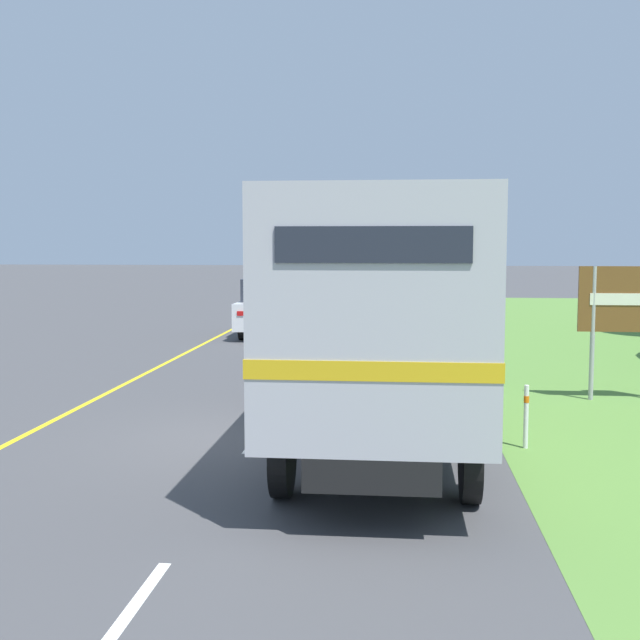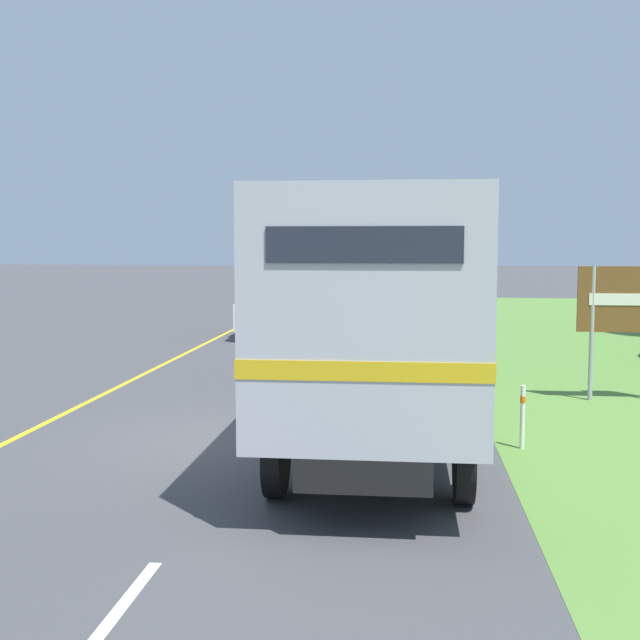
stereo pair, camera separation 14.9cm
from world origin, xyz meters
The scene contains 13 objects.
ground_plane centered at (0.00, 0.00, 0.00)m, with size 200.00×200.00×0.00m, color #444447.
edge_line_yellow centered at (-3.70, 8.24, 0.00)m, with size 0.12×50.59×0.01m, color yellow.
centre_dash_nearest centered at (0.00, -6.21, 0.00)m, with size 0.12×2.60×0.01m, color white.
centre_dash_near centered at (0.00, 0.39, 0.00)m, with size 0.12×2.60×0.01m, color white.
centre_dash_mid_a centered at (0.00, 6.99, 0.00)m, with size 0.12×2.60×0.01m, color white.
centre_dash_mid_b centered at (0.00, 13.59, 0.00)m, with size 0.12×2.60×0.01m, color white.
centre_dash_far centered at (0.00, 20.19, 0.00)m, with size 0.12×2.60×0.01m, color white.
centre_dash_farthest centered at (0.00, 26.79, 0.00)m, with size 0.12×2.60×0.01m, color white.
horse_trailer_truck centered at (1.92, -0.30, 2.03)m, with size 2.59×8.46×3.64m.
lead_car_white centered at (-2.00, 13.86, 0.96)m, with size 1.80×4.08×1.91m.
lead_car_red_ahead centered at (1.68, 23.48, 1.04)m, with size 1.80×4.50×2.10m.
highway_sign centered at (6.62, 3.73, 1.88)m, with size 1.93×0.09×2.94m.
delineator_post centered at (4.07, -0.19, 0.51)m, with size 0.08×0.08×0.95m.
Camera 1 is at (2.19, -12.07, 3.02)m, focal length 45.00 mm.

